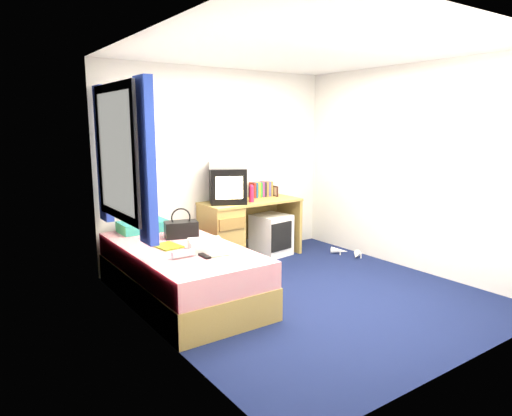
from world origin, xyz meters
TOP-DOWN VIEW (x-y plane):
  - ground at (0.00, 0.00)m, footprint 3.40×3.40m
  - room_shell at (0.00, 0.00)m, footprint 3.40×3.40m
  - bed at (-1.10, 0.63)m, footprint 1.01×2.00m
  - pillow at (-1.16, 1.42)m, footprint 0.52×0.33m
  - desk at (0.01, 1.44)m, footprint 1.30×0.55m
  - storage_cube at (0.57, 1.36)m, footprint 0.49×0.49m
  - crt_tv at (-0.05, 1.44)m, footprint 0.56×0.55m
  - vcr at (-0.05, 1.44)m, footprint 0.55×0.50m
  - book_row at (0.58, 1.60)m, footprint 0.31×0.13m
  - picture_frame at (0.76, 1.52)m, footprint 0.04×0.12m
  - pink_water_bottle at (0.22, 1.31)m, footprint 0.07×0.07m
  - aerosol_can at (0.19, 1.46)m, footprint 0.05×0.05m
  - handbag at (-0.93, 0.93)m, footprint 0.38×0.28m
  - towel at (-0.97, 0.34)m, footprint 0.37×0.34m
  - magazine at (-1.21, 0.66)m, footprint 0.24×0.30m
  - water_bottle at (-1.25, 0.24)m, footprint 0.20×0.08m
  - colour_swatch_fan at (-0.97, 0.10)m, footprint 0.23×0.09m
  - remote_control at (-1.09, 0.15)m, footprint 0.05×0.16m
  - window_assembly at (-1.55, 0.90)m, footprint 0.11×1.42m
  - white_heels at (1.36, 0.72)m, footprint 0.24×0.50m

SIDE VIEW (x-z plane):
  - ground at x=0.00m, z-range 0.00..0.00m
  - white_heels at x=1.36m, z-range -0.01..0.09m
  - bed at x=-1.10m, z-range 0.00..0.54m
  - storage_cube at x=0.57m, z-range 0.00..0.54m
  - desk at x=0.01m, z-range 0.03..0.78m
  - colour_swatch_fan at x=-0.97m, z-range 0.54..0.55m
  - magazine at x=-1.21m, z-range 0.54..0.55m
  - remote_control at x=-1.09m, z-range 0.54..0.56m
  - water_bottle at x=-1.25m, z-range 0.54..0.61m
  - towel at x=-0.97m, z-range 0.54..0.64m
  - pillow at x=-1.16m, z-range 0.54..0.65m
  - handbag at x=-0.93m, z-range 0.48..0.79m
  - picture_frame at x=0.76m, z-range 0.75..0.89m
  - aerosol_can at x=0.19m, z-range 0.75..0.92m
  - pink_water_bottle at x=0.22m, z-range 0.75..0.95m
  - book_row at x=0.58m, z-range 0.75..0.95m
  - crt_tv at x=-0.05m, z-range 0.75..1.18m
  - vcr at x=-0.05m, z-range 1.18..1.27m
  - window_assembly at x=-1.55m, z-range 0.72..2.12m
  - room_shell at x=0.00m, z-range -0.25..3.15m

